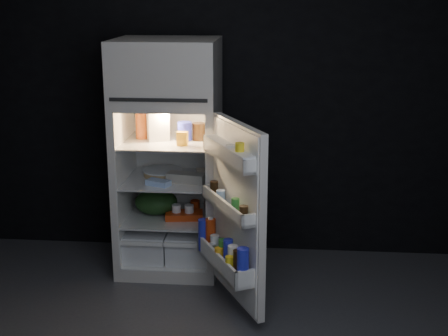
# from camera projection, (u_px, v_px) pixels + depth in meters

# --- Properties ---
(wall_back) EXTENTS (4.00, 0.00, 2.70)m
(wall_back) POSITION_uv_depth(u_px,v_px,m) (209.00, 90.00, 4.99)
(wall_back) COLOR black
(wall_back) RESTS_ON ground
(wall_front) EXTENTS (4.00, 0.00, 2.70)m
(wall_front) POSITION_uv_depth(u_px,v_px,m) (75.00, 274.00, 1.73)
(wall_front) COLOR black
(wall_front) RESTS_ON ground
(refrigerator) EXTENTS (0.76, 0.71, 1.78)m
(refrigerator) POSITION_uv_depth(u_px,v_px,m) (169.00, 148.00, 4.76)
(refrigerator) COLOR silver
(refrigerator) RESTS_ON ground
(fridge_door) EXTENTS (0.50, 0.73, 1.22)m
(fridge_door) POSITION_uv_depth(u_px,v_px,m) (233.00, 217.00, 4.10)
(fridge_door) COLOR silver
(fridge_door) RESTS_ON ground
(milk_jug) EXTENTS (0.20, 0.20, 0.24)m
(milk_jug) POSITION_uv_depth(u_px,v_px,m) (158.00, 124.00, 4.69)
(milk_jug) COLOR white
(milk_jug) RESTS_ON refrigerator
(mayo_jar) EXTENTS (0.13, 0.13, 0.14)m
(mayo_jar) POSITION_uv_depth(u_px,v_px,m) (185.00, 131.00, 4.69)
(mayo_jar) COLOR #2229B8
(mayo_jar) RESTS_ON refrigerator
(jam_jar) EXTENTS (0.12, 0.12, 0.13)m
(jam_jar) POSITION_uv_depth(u_px,v_px,m) (199.00, 132.00, 4.70)
(jam_jar) COLOR black
(jam_jar) RESTS_ON refrigerator
(amber_bottle) EXTENTS (0.11, 0.11, 0.22)m
(amber_bottle) POSITION_uv_depth(u_px,v_px,m) (141.00, 124.00, 4.73)
(amber_bottle) COLOR #CB5920
(amber_bottle) RESTS_ON refrigerator
(small_carton) EXTENTS (0.08, 0.06, 0.10)m
(small_carton) POSITION_uv_depth(u_px,v_px,m) (182.00, 139.00, 4.54)
(small_carton) COLOR #F0A31C
(small_carton) RESTS_ON refrigerator
(egg_carton) EXTENTS (0.30, 0.16, 0.07)m
(egg_carton) POSITION_uv_depth(u_px,v_px,m) (186.00, 178.00, 4.68)
(egg_carton) COLOR gray
(egg_carton) RESTS_ON refrigerator
(pie) EXTENTS (0.35, 0.35, 0.04)m
(pie) POSITION_uv_depth(u_px,v_px,m) (163.00, 173.00, 4.85)
(pie) COLOR tan
(pie) RESTS_ON refrigerator
(flat_package) EXTENTS (0.20, 0.15, 0.04)m
(flat_package) POSITION_uv_depth(u_px,v_px,m) (158.00, 183.00, 4.61)
(flat_package) COLOR #97B5E9
(flat_package) RESTS_ON refrigerator
(wrapped_pkg) EXTENTS (0.13, 0.11, 0.05)m
(wrapped_pkg) POSITION_uv_depth(u_px,v_px,m) (203.00, 172.00, 4.86)
(wrapped_pkg) COLOR beige
(wrapped_pkg) RESTS_ON refrigerator
(produce_bag) EXTENTS (0.40, 0.37, 0.20)m
(produce_bag) POSITION_uv_depth(u_px,v_px,m) (156.00, 202.00, 4.87)
(produce_bag) COLOR #193815
(produce_bag) RESTS_ON refrigerator
(yogurt_tray) EXTENTS (0.30, 0.19, 0.05)m
(yogurt_tray) POSITION_uv_depth(u_px,v_px,m) (184.00, 215.00, 4.79)
(yogurt_tray) COLOR #BE3810
(yogurt_tray) RESTS_ON refrigerator
(small_can_red) EXTENTS (0.10, 0.10, 0.09)m
(small_can_red) POSITION_uv_depth(u_px,v_px,m) (195.00, 206.00, 4.94)
(small_can_red) COLOR #BE3810
(small_can_red) RESTS_ON refrigerator
(small_can_silver) EXTENTS (0.06, 0.06, 0.09)m
(small_can_silver) POSITION_uv_depth(u_px,v_px,m) (208.00, 204.00, 4.97)
(small_can_silver) COLOR silver
(small_can_silver) RESTS_ON refrigerator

